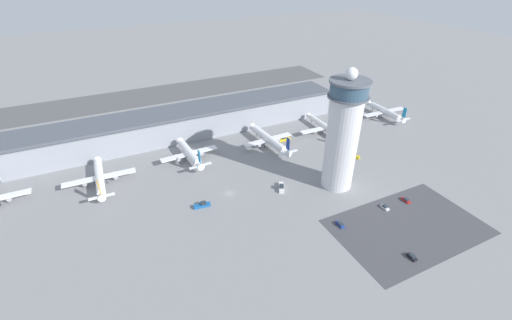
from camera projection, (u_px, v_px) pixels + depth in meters
name	position (u px, v px, depth m)	size (l,w,h in m)	color
ground_plane	(230.00, 193.00, 165.45)	(1000.00, 1000.00, 0.00)	gray
terminal_building	(187.00, 122.00, 214.84)	(201.60, 25.00, 17.71)	#9399A3
runway_strip	(160.00, 94.00, 283.91)	(302.39, 44.00, 0.01)	#515154
control_tower	(343.00, 134.00, 157.67)	(18.14, 18.14, 59.11)	silver
parking_lot_surface	(408.00, 227.00, 145.07)	(64.00, 40.00, 0.01)	#424247
airplane_gate_bravo	(99.00, 177.00, 169.47)	(34.68, 37.52, 13.05)	white
airplane_gate_charlie	(190.00, 153.00, 189.73)	(32.61, 33.95, 13.86)	white
airplane_gate_delta	(269.00, 139.00, 203.98)	(31.93, 41.60, 14.14)	white
airplane_gate_echo	(327.00, 127.00, 220.17)	(36.49, 43.96, 11.09)	white
airplane_gate_foxtrot	(385.00, 111.00, 241.74)	(35.00, 35.13, 12.88)	white
service_truck_catering	(281.00, 187.00, 168.12)	(5.78, 8.23, 2.80)	black
service_truck_fuel	(353.00, 156.00, 194.64)	(6.34, 7.86, 2.74)	black
service_truck_baggage	(202.00, 205.00, 156.32)	(7.85, 3.11, 2.45)	black
service_truck_water	(284.00, 139.00, 212.50)	(7.44, 2.58, 2.72)	black
car_yellow_taxi	(340.00, 224.00, 145.49)	(1.89, 4.36, 1.55)	black
car_green_van	(385.00, 207.00, 155.52)	(1.98, 4.29, 1.41)	black
car_black_suv	(406.00, 200.00, 160.02)	(1.97, 4.53, 1.43)	black
car_silver_sedan	(412.00, 257.00, 129.81)	(1.96, 4.07, 1.57)	black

